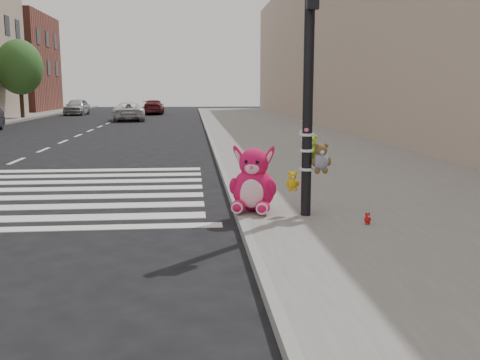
{
  "coord_description": "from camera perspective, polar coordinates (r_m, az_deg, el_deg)",
  "views": [
    {
      "loc": [
        0.79,
        -6.49,
        2.15
      ],
      "look_at": [
        1.52,
        1.68,
        0.75
      ],
      "focal_mm": 40.0,
      "sensor_mm": 36.0,
      "label": 1
    }
  ],
  "objects": [
    {
      "name": "pink_bunny",
      "position": [
        8.85,
        1.43,
        -0.43
      ],
      "size": [
        0.86,
        0.96,
        1.12
      ],
      "rotation": [
        0.0,
        0.0,
        -0.27
      ],
      "color": "#DB1251",
      "rests_on": "sidewalk_near"
    },
    {
      "name": "tree_far_c",
      "position": [
        41.3,
        -22.46,
        11.05
      ],
      "size": [
        3.2,
        3.2,
        5.44
      ],
      "color": "#382619",
      "rests_on": "sidewalk_far"
    },
    {
      "name": "red_teddy",
      "position": [
        8.28,
        13.43,
        -4.0
      ],
      "size": [
        0.14,
        0.11,
        0.18
      ],
      "primitive_type": null,
      "rotation": [
        0.0,
        0.0,
        0.24
      ],
      "color": "red",
      "rests_on": "sidewalk_near"
    },
    {
      "name": "sidewalk_near",
      "position": [
        17.15,
        9.12,
        2.6
      ],
      "size": [
        7.0,
        80.0,
        0.14
      ],
      "primitive_type": "cube",
      "color": "slate",
      "rests_on": "ground"
    },
    {
      "name": "ground",
      "position": [
        6.88,
        -11.6,
        -8.73
      ],
      "size": [
        120.0,
        120.0,
        0.0
      ],
      "primitive_type": "plane",
      "color": "black",
      "rests_on": "ground"
    },
    {
      "name": "bld_near",
      "position": [
        28.36,
        15.45,
        15.12
      ],
      "size": [
        5.0,
        60.0,
        10.0
      ],
      "primitive_type": "cube",
      "color": "tan",
      "rests_on": "ground"
    },
    {
      "name": "car_maroon_near",
      "position": [
        46.76,
        -9.21,
        7.68
      ],
      "size": [
        1.76,
        4.21,
        1.22
      ],
      "primitive_type": "imported",
      "rotation": [
        0.0,
        0.0,
        3.16
      ],
      "color": "maroon",
      "rests_on": "ground"
    },
    {
      "name": "curb_edge",
      "position": [
        16.64,
        -2.49,
        2.5
      ],
      "size": [
        0.12,
        80.0,
        0.15
      ],
      "primitive_type": "cube",
      "color": "gray",
      "rests_on": "ground"
    },
    {
      "name": "car_silver_deep",
      "position": [
        47.01,
        -16.99,
        7.49
      ],
      "size": [
        1.73,
        4.05,
        1.36
      ],
      "primitive_type": "imported",
      "rotation": [
        0.0,
        0.0,
        -0.03
      ],
      "color": "#B9B9BE",
      "rests_on": "ground"
    },
    {
      "name": "bld_far_e",
      "position": [
        55.01,
        -22.85,
        11.4
      ],
      "size": [
        6.0,
        10.0,
        9.0
      ],
      "primitive_type": "cube",
      "color": "brown",
      "rests_on": "ground"
    },
    {
      "name": "car_white_near",
      "position": [
        37.71,
        -11.77,
        7.18
      ],
      "size": [
        2.55,
        4.71,
        1.25
      ],
      "primitive_type": "imported",
      "rotation": [
        0.0,
        0.0,
        3.25
      ],
      "color": "silver",
      "rests_on": "ground"
    },
    {
      "name": "signal_pole",
      "position": [
        8.51,
        7.46,
        6.94
      ],
      "size": [
        0.7,
        0.5,
        4.0
      ],
      "color": "black",
      "rests_on": "sidewalk_near"
    }
  ]
}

